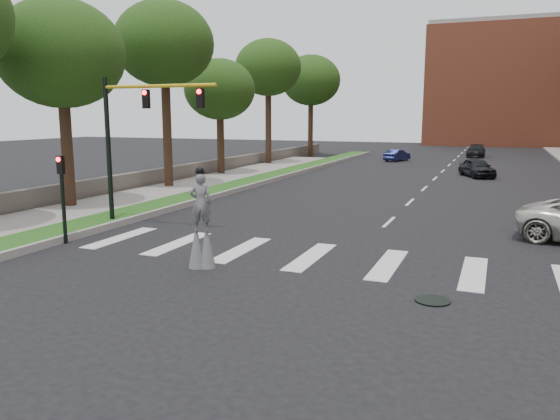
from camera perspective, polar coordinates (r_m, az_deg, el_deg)
The scene contains 18 objects.
ground_plane at distance 16.98m, azimuth 6.26°, elevation -6.12°, with size 160.00×160.00×0.00m, color black.
grass_median at distance 39.36m, azimuth -2.00°, elevation 3.27°, with size 2.00×60.00×0.25m, color #1E4E16.
median_curb at distance 38.94m, azimuth -0.59°, elevation 3.22°, with size 0.20×60.00×0.28m, color gray.
sidewalk_left at distance 32.22m, azimuth -14.17°, elevation 1.43°, with size 4.00×60.00×0.18m, color gray.
stone_wall at distance 43.55m, azimuth -7.58°, elevation 4.39°, with size 0.50×56.00×1.10m, color #58534B.
manhole at distance 14.57m, azimuth 15.65°, elevation -9.09°, with size 0.90×0.90×0.04m, color black.
building_backdrop at distance 93.85m, azimuth 23.40°, elevation 11.75°, with size 26.00×14.00×18.00m, color #BE5A3B.
traffic_signal at distance 23.47m, azimuth -15.27°, elevation 8.29°, with size 5.30×0.23×6.20m.
secondary_signal at distance 21.31m, azimuth -21.78°, elevation 1.85°, with size 0.25×0.21×3.23m.
stilt_performer at distance 16.88m, azimuth -8.23°, elevation -1.80°, with size 0.81×0.67×3.14m.
car_near at distance 44.31m, azimuth 19.89°, elevation 4.19°, with size 1.69×4.19×1.43m, color black.
car_mid at distance 57.41m, azimuth 12.15°, elevation 5.61°, with size 1.25×3.58×1.18m, color #151D4C.
car_far at distance 65.55m, azimuth 19.80°, elevation 5.83°, with size 1.91×4.69×1.36m, color black.
tree_1 at distance 29.31m, azimuth -21.93°, elevation 14.84°, with size 6.14×6.14×10.20m.
tree_2 at distance 35.90m, azimuth -12.02°, elevation 16.56°, with size 6.17×6.17×11.64m.
tree_3 at distance 42.93m, azimuth -6.32°, elevation 12.36°, with size 5.44×5.44×8.91m.
tree_4 at distance 52.11m, azimuth -1.25°, elevation 14.60°, with size 6.13×6.13×11.61m.
tree_5 at distance 62.61m, azimuth 3.25°, elevation 13.34°, with size 6.57×6.57×11.28m.
Camera 1 is at (4.34, -15.74, 4.67)m, focal length 35.00 mm.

